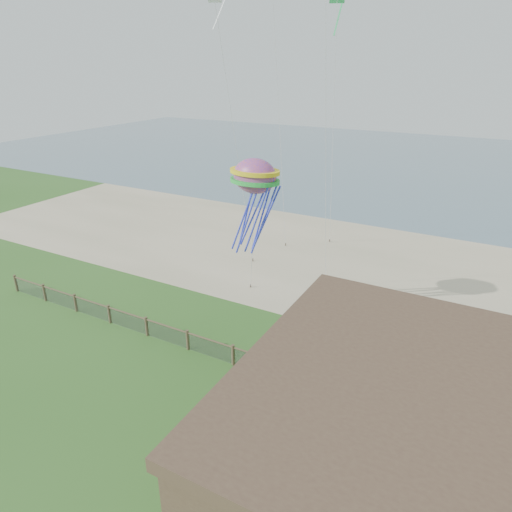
# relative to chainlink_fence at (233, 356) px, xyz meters

# --- Properties ---
(ground) EXTENTS (160.00, 160.00, 0.00)m
(ground) POSITION_rel_chainlink_fence_xyz_m (0.00, -6.00, -0.55)
(ground) COLOR #326221
(ground) RESTS_ON ground
(sand_beach) EXTENTS (72.00, 20.00, 0.02)m
(sand_beach) POSITION_rel_chainlink_fence_xyz_m (0.00, 16.00, -0.55)
(sand_beach) COLOR tan
(sand_beach) RESTS_ON ground
(ocean) EXTENTS (160.00, 68.00, 0.02)m
(ocean) POSITION_rel_chainlink_fence_xyz_m (0.00, 60.00, -0.55)
(ocean) COLOR slate
(ocean) RESTS_ON ground
(chainlink_fence) EXTENTS (36.20, 0.20, 1.25)m
(chainlink_fence) POSITION_rel_chainlink_fence_xyz_m (0.00, 0.00, 0.00)
(chainlink_fence) COLOR #473A28
(chainlink_fence) RESTS_ON ground
(motel_deck) EXTENTS (15.00, 2.00, 0.50)m
(motel_deck) POSITION_rel_chainlink_fence_xyz_m (13.00, -1.00, -0.30)
(motel_deck) COLOR brown
(motel_deck) RESTS_ON ground
(picnic_table) EXTENTS (2.01, 1.79, 0.70)m
(picnic_table) POSITION_rel_chainlink_fence_xyz_m (2.99, -1.00, -0.20)
(picnic_table) COLOR brown
(picnic_table) RESTS_ON ground
(octopus_kite) EXTENTS (3.61, 3.04, 6.34)m
(octopus_kite) POSITION_rel_chainlink_fence_xyz_m (-1.66, 5.45, 6.84)
(octopus_kite) COLOR orange
(kite_white) EXTENTS (1.58, 1.77, 2.09)m
(kite_white) POSITION_rel_chainlink_fence_xyz_m (-6.12, 8.66, 17.76)
(kite_white) COLOR white
(kite_green) EXTENTS (1.82, 2.10, 2.71)m
(kite_green) POSITION_rel_chainlink_fence_xyz_m (-1.05, 15.87, 18.05)
(kite_green) COLOR #34C666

